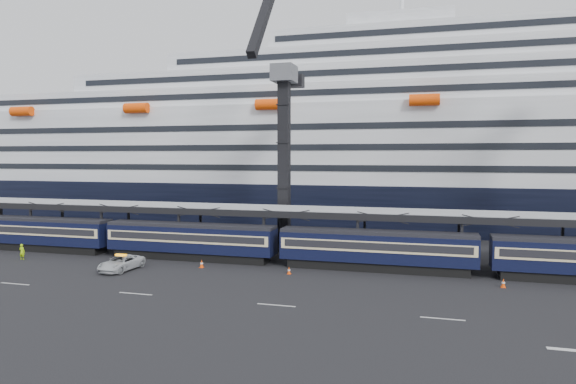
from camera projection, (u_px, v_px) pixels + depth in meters
name	position (u px, v px, depth m)	size (l,w,h in m)	color
ground	(469.00, 305.00, 38.67)	(260.00, 260.00, 0.00)	black
train	(411.00, 250.00, 49.37)	(133.05, 3.00, 4.05)	black
canopy	(461.00, 215.00, 51.75)	(130.00, 6.25, 5.53)	#92969A
cruise_ship	(444.00, 149.00, 82.28)	(214.09, 28.84, 34.00)	black
crane_dark_near	(283.00, 150.00, 61.07)	(4.50, 17.75, 35.08)	#4A4C51
pickup_truck	(121.00, 263.00, 50.34)	(2.42, 5.24, 1.46)	#B7BBBF
worker	(22.00, 252.00, 55.60)	(0.62, 0.41, 1.71)	#A1DC0B
traffic_cone_b	(202.00, 264.00, 51.61)	(0.41, 0.41, 0.82)	#FF4808
traffic_cone_c	(289.00, 270.00, 48.79)	(0.36, 0.36, 0.72)	#FF4808
traffic_cone_e	(503.00, 283.00, 43.80)	(0.39, 0.39, 0.78)	#FF4808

